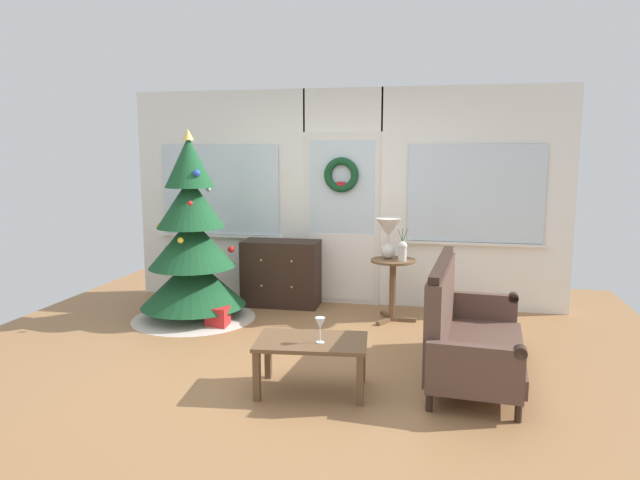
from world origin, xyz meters
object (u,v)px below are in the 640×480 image
flower_vase (402,250)px  dresser_cabinet (281,273)px  christmas_tree (192,252)px  side_table (393,277)px  settee_sofa (464,331)px  coffee_table (311,347)px  wine_glass (320,324)px  gift_box (218,317)px  table_lamp (388,233)px

flower_vase → dresser_cabinet: bearing=163.5°
christmas_tree → dresser_cabinet: (0.80, 0.73, -0.35)m
side_table → dresser_cabinet: bearing=164.7°
side_table → settee_sofa: bearing=-64.1°
coffee_table → dresser_cabinet: bearing=110.9°
side_table → wine_glass: side_table is taller
dresser_cabinet → gift_box: bearing=-112.8°
christmas_tree → flower_vase: size_ratio=5.88×
table_lamp → gift_box: bearing=-159.0°
side_table → flower_vase: flower_vase is taller
side_table → gift_box: side_table is taller
flower_vase → wine_glass: (-0.47, -1.99, -0.24)m
dresser_cabinet → flower_vase: flower_vase is taller
christmas_tree → gift_box: bearing=-33.9°
flower_vase → coffee_table: 2.06m
dresser_cabinet → flower_vase: (1.45, -0.43, 0.40)m
dresser_cabinet → gift_box: (-0.41, -0.98, -0.28)m
table_lamp → gift_box: size_ratio=2.04×
dresser_cabinet → wine_glass: 2.62m
settee_sofa → coffee_table: settee_sofa is taller
christmas_tree → settee_sofa: bearing=-20.9°
christmas_tree → flower_vase: christmas_tree is taller
flower_vase → gift_box: bearing=-163.5°
christmas_tree → wine_glass: (1.78, -1.69, -0.19)m
coffee_table → gift_box: coffee_table is taller
wine_glass → christmas_tree: bearing=136.4°
christmas_tree → coffee_table: (1.70, -1.64, -0.39)m
side_table → coffee_table: side_table is taller
coffee_table → side_table: bearing=77.4°
settee_sofa → coffee_table: size_ratio=1.86×
table_lamp → flower_vase: bearing=-32.0°
dresser_cabinet → table_lamp: (1.29, -0.33, 0.57)m
christmas_tree → flower_vase: 2.27m
dresser_cabinet → coffee_table: 2.54m
christmas_tree → dresser_cabinet: christmas_tree is taller
table_lamp → settee_sofa: bearing=-62.9°
side_table → table_lamp: size_ratio=1.54×
christmas_tree → wine_glass: size_ratio=10.56×
side_table → coffee_table: (-0.45, -2.00, -0.13)m
christmas_tree → dresser_cabinet: 1.13m
dresser_cabinet → table_lamp: table_lamp is taller
gift_box → dresser_cabinet: bearing=67.2°
table_lamp → wine_glass: 2.15m
gift_box → flower_vase: bearing=16.5°
table_lamp → wine_glass: size_ratio=2.26×
christmas_tree → side_table: bearing=9.4°
table_lamp → gift_box: table_lamp is taller
christmas_tree → side_table: size_ratio=3.05×
table_lamp → christmas_tree: bearing=-169.3°
settee_sofa → wine_glass: settee_sofa is taller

